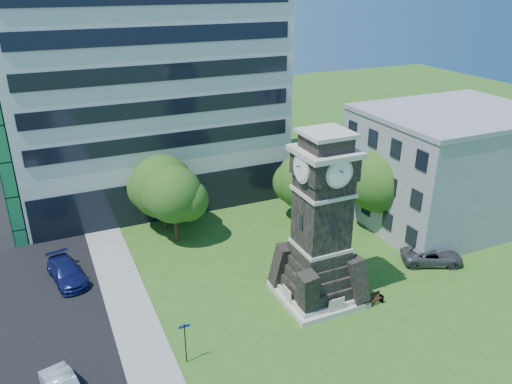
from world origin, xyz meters
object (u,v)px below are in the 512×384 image
street_sign (185,338)px  park_bench (372,299)px  clock_tower (321,231)px  car_street_north (67,272)px  car_east_lot (432,256)px

street_sign → park_bench: bearing=1.0°
clock_tower → park_bench: bearing=-39.1°
car_street_north → park_bench: (19.02, -11.86, -0.29)m
clock_tower → car_street_north: (-16.05, 9.45, -4.56)m
car_east_lot → street_sign: street_sign is taller
park_bench → street_sign: (-13.42, -0.14, 1.29)m
clock_tower → street_sign: 11.33m
street_sign → car_east_lot: bearing=7.6°
clock_tower → car_street_north: size_ratio=2.45×
clock_tower → street_sign: bearing=-166.3°
car_street_north → park_bench: car_street_north is taller
car_east_lot → car_street_north: bearing=95.1°
car_east_lot → clock_tower: bearing=115.0°
car_east_lot → street_sign: (-21.02, -2.67, 1.07)m
car_street_north → park_bench: bearing=-43.1°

